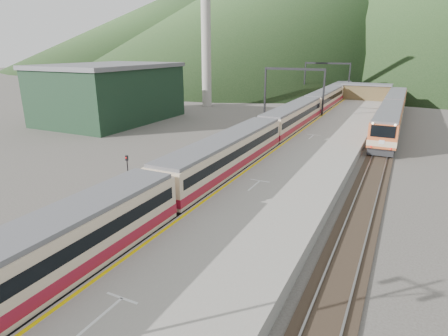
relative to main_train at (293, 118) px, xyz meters
The scene contains 17 objects.
track_main 5.60m from the main_train, 90.00° to the right, with size 2.60×200.00×0.23m.
track_far 7.50m from the main_train, 133.60° to the right, with size 2.60×200.00×0.23m.
track_second 12.79m from the main_train, 24.54° to the right, with size 2.60×200.00×0.23m.
platform 9.28m from the main_train, 52.32° to the right, with size 8.00×100.00×1.00m, color gray.
gantry_near 10.77m from the main_train, 106.30° to the left, with size 9.55×0.25×8.00m.
gantry_far 35.05m from the main_train, 94.69° to the left, with size 9.55×0.25×8.00m.
warehouse 28.28m from the main_train, behind, with size 14.50×20.50×8.60m.
smokestack 30.55m from the main_train, 142.72° to the left, with size 1.80×1.80×30.00m, color #9E998E.
station_shed 33.23m from the main_train, 80.30° to the left, with size 9.40×4.40×3.10m.
hill_a 152.76m from the main_train, 105.45° to the left, with size 180.00×180.00×60.00m, color #22401B.
hill_d 230.17m from the main_train, 121.64° to the left, with size 200.00×200.00×55.00m, color #22401B.
main_train is the anchor object (origin of this frame).
second_train 16.60m from the main_train, 46.15° to the left, with size 2.87×39.13×3.51m.
short_signal_a 36.58m from the main_train, 93.54° to the right, with size 0.26×0.22×2.27m.
short_signal_b 21.10m from the main_train, 97.19° to the right, with size 0.22×0.16×2.27m.
short_signal_c 25.50m from the main_train, 106.52° to the right, with size 0.26×0.22×2.27m.
worker 37.90m from the main_train, 94.92° to the right, with size 0.67×0.44×1.85m, color #222533.
Camera 1 is at (13.33, -2.68, 10.87)m, focal length 30.00 mm.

